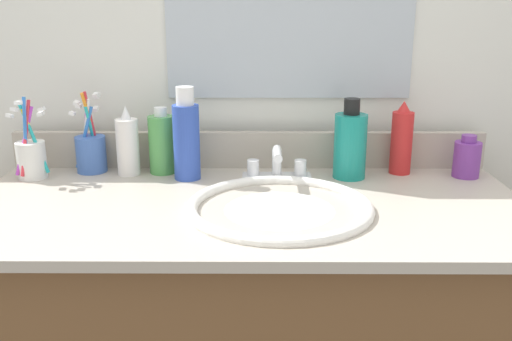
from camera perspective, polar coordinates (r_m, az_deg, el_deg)
The scene contains 13 objects.
countertop at distance 1.19m, azimuth -0.98°, elevation -3.72°, with size 1.17×0.56×0.02m, color #B2A899.
backsplash at distance 1.43m, azimuth -0.75°, elevation 2.10°, with size 1.17×0.02×0.09m, color #B2A899.
back_wall at distance 1.56m, azimuth -0.68°, elevation -5.59°, with size 2.27×0.04×1.30m, color silver.
sink_basin at distance 1.16m, azimuth 2.34°, elevation -5.31°, with size 0.38×0.38×0.11m.
faucet at distance 1.32m, azimuth 2.09°, elevation 0.16°, with size 0.16×0.10×0.08m.
bottle_lotion_white at distance 1.39m, azimuth -12.70°, elevation 2.45°, with size 0.05×0.05×0.17m.
bottle_spray_red at distance 1.41m, azimuth 14.34°, elevation 2.92°, with size 0.05×0.05×0.18m.
bottle_toner_green at distance 1.39m, azimuth -9.37°, elevation 2.67°, with size 0.06×0.06×0.16m.
bottle_cream_purple at distance 1.44m, azimuth 20.32°, elevation 1.15°, with size 0.06×0.06×0.10m.
bottle_mouthwash_teal at distance 1.35m, azimuth 9.39°, elevation 2.61°, with size 0.08×0.08×0.19m.
bottle_shampoo_blue at distance 1.33m, azimuth -6.97°, elevation 3.24°, with size 0.06×0.06×0.22m.
cup_white_ceramic at distance 1.44m, azimuth -21.55°, elevation 1.32°, with size 0.08×0.08×0.19m.
cup_blue_plastic at distance 1.44m, azimuth -16.17°, elevation 1.94°, with size 0.08×0.09×0.20m.
Camera 1 is at (0.03, -1.11, 1.24)m, focal length 40.05 mm.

